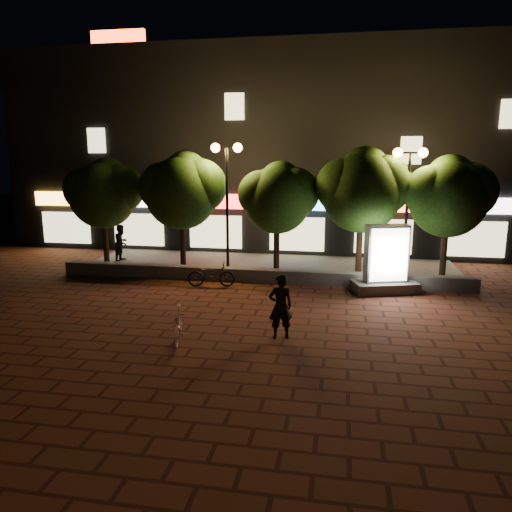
% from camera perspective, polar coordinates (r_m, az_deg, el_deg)
% --- Properties ---
extents(ground, '(80.00, 80.00, 0.00)m').
position_cam_1_polar(ground, '(14.94, -2.32, -6.91)').
color(ground, '#5B281C').
rests_on(ground, ground).
extents(retaining_wall, '(16.00, 0.45, 0.50)m').
position_cam_1_polar(retaining_wall, '(18.64, 0.31, -2.29)').
color(retaining_wall, slate).
rests_on(retaining_wall, ground).
extents(sidewalk, '(16.00, 5.00, 0.08)m').
position_cam_1_polar(sidewalk, '(21.09, 1.47, -1.22)').
color(sidewalk, slate).
rests_on(sidewalk, ground).
extents(building_block, '(28.00, 8.12, 11.30)m').
position_cam_1_polar(building_block, '(26.98, 3.64, 12.23)').
color(building_block, black).
rests_on(building_block, ground).
extents(tree_far_left, '(3.36, 2.80, 4.63)m').
position_cam_1_polar(tree_far_left, '(21.78, -17.47, 7.33)').
color(tree_far_left, black).
rests_on(tree_far_left, sidewalk).
extents(tree_left, '(3.60, 3.00, 4.89)m').
position_cam_1_polar(tree_left, '(20.39, -8.64, 7.89)').
color(tree_left, black).
rests_on(tree_left, sidewalk).
extents(tree_mid, '(3.24, 2.70, 4.50)m').
position_cam_1_polar(tree_mid, '(19.50, 2.66, 7.16)').
color(tree_mid, black).
rests_on(tree_mid, sidewalk).
extents(tree_right, '(3.72, 3.10, 5.07)m').
position_cam_1_polar(tree_right, '(19.33, 12.53, 7.90)').
color(tree_right, black).
rests_on(tree_right, sidewalk).
extents(tree_far_right, '(3.48, 2.90, 4.76)m').
position_cam_1_polar(tree_far_right, '(19.73, 21.88, 6.83)').
color(tree_far_right, black).
rests_on(tree_far_right, sidewalk).
extents(street_lamp_left, '(1.26, 0.36, 5.18)m').
position_cam_1_polar(street_lamp_left, '(19.57, -3.46, 9.55)').
color(street_lamp_left, black).
rests_on(street_lamp_left, sidewalk).
extents(street_lamp_right, '(1.26, 0.36, 4.98)m').
position_cam_1_polar(street_lamp_right, '(19.19, 17.57, 8.59)').
color(street_lamp_right, black).
rests_on(street_lamp_right, sidewalk).
extents(ad_kiosk, '(2.46, 1.73, 2.42)m').
position_cam_1_polar(ad_kiosk, '(17.71, 15.06, -1.05)').
color(ad_kiosk, slate).
rests_on(ad_kiosk, ground).
extents(scooter_pink, '(0.77, 1.59, 0.92)m').
position_cam_1_polar(scooter_pink, '(12.88, -9.17, -8.02)').
color(scooter_pink, '#C9849F').
rests_on(scooter_pink, ground).
extents(rider, '(0.75, 0.62, 1.77)m').
position_cam_1_polar(rider, '(12.82, 2.92, -5.95)').
color(rider, black).
rests_on(rider, ground).
extents(scooter_parked, '(1.84, 0.91, 0.92)m').
position_cam_1_polar(scooter_parked, '(17.98, -5.30, -2.18)').
color(scooter_parked, black).
rests_on(scooter_parked, ground).
extents(pedestrian, '(0.69, 0.85, 1.66)m').
position_cam_1_polar(pedestrian, '(22.74, -15.57, 1.54)').
color(pedestrian, black).
rests_on(pedestrian, sidewalk).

